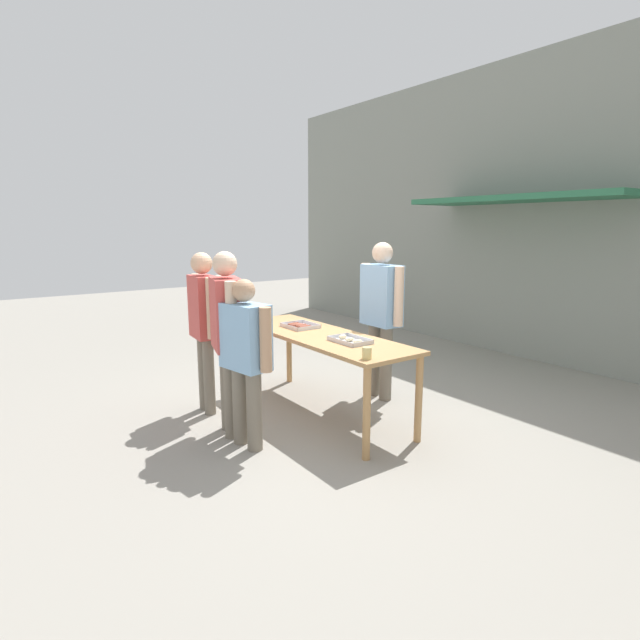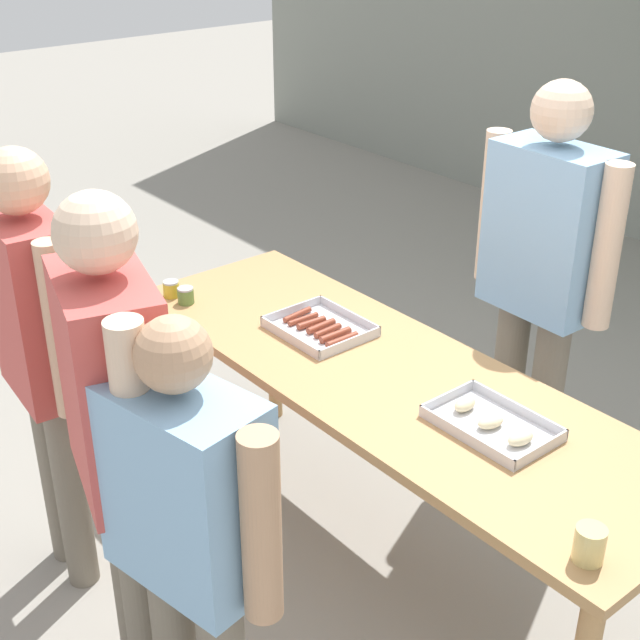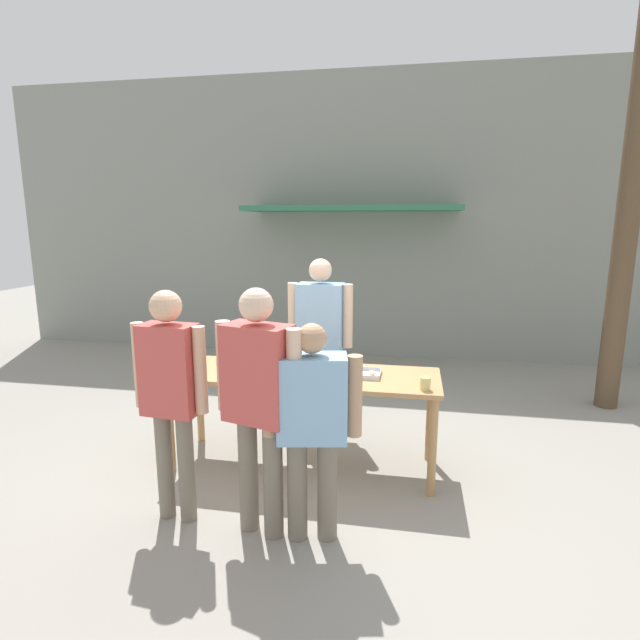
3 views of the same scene
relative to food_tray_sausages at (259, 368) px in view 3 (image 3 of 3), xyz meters
The scene contains 13 objects.
ground_plane 0.99m from the food_tray_sausages, ahead, with size 24.00×24.00×0.00m, color gray.
building_facade_back 4.20m from the food_tray_sausages, 84.12° to the left, with size 12.00×1.11×4.50m.
serving_table 0.42m from the food_tray_sausages, ahead, with size 2.42×0.77×0.89m.
food_tray_sausages is the anchor object (origin of this frame).
food_tray_buns 0.89m from the food_tray_sausages, ahead, with size 0.41×0.27×0.05m.
condiment_jar_mustard 0.73m from the food_tray_sausages, 156.53° to the right, with size 0.07×0.07×0.07m.
condiment_jar_ketchup 0.63m from the food_tray_sausages, 154.04° to the right, with size 0.07×0.07×0.07m.
beer_cup 1.50m from the food_tray_sausages, 10.84° to the right, with size 0.09×0.09×0.10m.
person_server_behind_table 0.97m from the food_tray_sausages, 64.84° to the left, with size 0.69×0.28×1.84m.
person_customer_holding_hotdog 1.08m from the food_tray_sausages, 109.29° to the right, with size 0.58×0.26×1.75m.
person_customer_with_cup 1.27m from the food_tray_sausages, 56.35° to the right, with size 0.67×0.34×1.57m.
person_customer_waiting_in_line 1.12m from the food_tray_sausages, 72.85° to the right, with size 0.65×0.38×1.79m.
utility_pole 4.83m from the food_tray_sausages, 29.62° to the left, with size 1.10×0.26×6.14m.
Camera 3 is at (0.93, -4.18, 2.23)m, focal length 28.00 mm.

